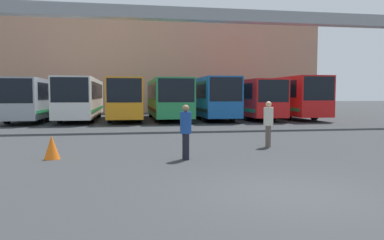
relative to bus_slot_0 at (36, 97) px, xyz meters
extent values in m
plane|color=#2D3033|center=(10.02, -23.24, -1.77)|extent=(200.00, 200.00, 0.00)
cube|color=tan|center=(10.02, 16.66, 3.36)|extent=(37.38, 12.00, 10.25)
cube|color=gray|center=(10.02, -8.36, 4.83)|extent=(28.39, 0.80, 0.70)
cube|color=#999EA5|center=(0.00, 0.01, -0.06)|extent=(2.54, 11.75, 2.71)
cube|color=black|center=(0.00, -5.84, 0.43)|extent=(2.34, 0.06, 1.52)
cube|color=black|center=(0.00, 0.01, 0.43)|extent=(2.57, 9.99, 1.14)
cube|color=#268C4C|center=(0.00, 0.01, -0.93)|extent=(2.57, 11.16, 0.24)
cylinder|color=black|center=(-1.11, -3.28, -1.28)|extent=(0.28, 0.97, 0.97)
cylinder|color=black|center=(1.11, -3.28, -1.28)|extent=(0.28, 0.97, 0.97)
cylinder|color=black|center=(-1.11, 3.30, -1.28)|extent=(0.28, 0.97, 0.97)
cylinder|color=black|center=(1.11, 3.30, -1.28)|extent=(0.28, 0.97, 0.97)
cube|color=silver|center=(3.34, 0.18, -0.02)|extent=(2.49, 12.09, 2.80)
cube|color=black|center=(3.34, -5.84, 0.50)|extent=(2.29, 0.06, 1.57)
cube|color=black|center=(3.34, 0.18, 0.50)|extent=(2.52, 10.28, 1.18)
cube|color=#268C4C|center=(3.34, 0.18, -0.91)|extent=(2.52, 11.49, 0.24)
cylinder|color=black|center=(2.26, -3.20, -1.25)|extent=(0.28, 1.02, 1.02)
cylinder|color=black|center=(4.42, -3.20, -1.25)|extent=(0.28, 1.02, 1.02)
cylinder|color=black|center=(2.26, 3.57, -1.25)|extent=(0.28, 1.02, 1.02)
cylinder|color=black|center=(4.42, 3.57, -1.25)|extent=(0.28, 1.02, 1.02)
cube|color=orange|center=(6.68, -0.69, -0.03)|extent=(2.41, 10.35, 2.77)
cube|color=black|center=(6.68, -5.84, 0.47)|extent=(2.21, 0.06, 1.55)
cube|color=black|center=(6.68, -0.69, 0.47)|extent=(2.44, 8.80, 1.16)
cube|color=red|center=(6.68, -0.69, -0.92)|extent=(2.44, 9.84, 0.24)
cylinder|color=black|center=(5.64, -3.59, -1.29)|extent=(0.28, 0.96, 0.96)
cylinder|color=black|center=(7.72, -3.59, -1.29)|extent=(0.28, 0.96, 0.96)
cylinder|color=black|center=(5.64, 2.21, -1.29)|extent=(0.28, 0.96, 0.96)
cylinder|color=black|center=(7.72, 2.21, -1.29)|extent=(0.28, 0.96, 0.96)
cube|color=#268C4C|center=(10.02, -0.34, -0.03)|extent=(2.60, 11.05, 2.78)
cube|color=black|center=(10.02, -5.84, 0.48)|extent=(2.39, 0.06, 1.55)
cube|color=black|center=(10.02, -0.34, 0.48)|extent=(2.63, 9.39, 1.17)
cube|color=black|center=(10.02, -0.34, -0.92)|extent=(2.63, 10.49, 0.24)
cylinder|color=black|center=(8.88, -3.43, -1.28)|extent=(0.28, 0.97, 0.97)
cylinder|color=black|center=(11.16, -3.43, -1.28)|extent=(0.28, 0.97, 0.97)
cylinder|color=black|center=(8.88, 2.75, -1.28)|extent=(0.28, 0.97, 0.97)
cylinder|color=black|center=(11.16, 2.75, -1.28)|extent=(0.28, 0.97, 0.97)
cube|color=#1959A5|center=(13.36, -0.80, 0.02)|extent=(2.44, 10.13, 2.88)
cube|color=black|center=(13.36, -5.84, 0.56)|extent=(2.25, 0.06, 1.61)
cube|color=black|center=(13.36, -0.80, 0.56)|extent=(2.47, 8.61, 1.21)
cube|color=black|center=(13.36, -0.80, -0.90)|extent=(2.47, 9.62, 0.24)
cylinder|color=black|center=(12.30, -3.64, -1.23)|extent=(0.28, 1.07, 1.07)
cylinder|color=black|center=(14.42, -3.64, -1.23)|extent=(0.28, 1.07, 1.07)
cylinder|color=black|center=(12.30, 2.04, -1.23)|extent=(0.28, 1.07, 1.07)
cylinder|color=black|center=(14.42, 2.04, -1.23)|extent=(0.28, 1.07, 1.07)
cube|color=red|center=(16.70, 0.35, -0.05)|extent=(2.40, 12.43, 2.74)
cube|color=black|center=(16.70, -5.84, 0.45)|extent=(2.21, 0.06, 1.53)
cube|color=black|center=(16.70, 0.35, 0.45)|extent=(2.43, 10.57, 1.15)
cube|color=#268C4C|center=(16.70, 0.35, -0.92)|extent=(2.43, 11.81, 0.24)
cylinder|color=black|center=(15.66, -3.13, -1.29)|extent=(0.28, 0.95, 0.95)
cylinder|color=black|center=(17.74, -3.13, -1.29)|extent=(0.28, 0.95, 0.95)
cylinder|color=black|center=(15.66, 3.84, -1.29)|extent=(0.28, 0.95, 0.95)
cylinder|color=black|center=(17.74, 3.84, -1.29)|extent=(0.28, 0.95, 0.95)
cube|color=red|center=(20.04, 0.20, 0.08)|extent=(2.51, 12.12, 2.99)
cube|color=black|center=(20.04, -5.84, 0.63)|extent=(2.31, 0.06, 1.67)
cube|color=black|center=(20.04, 0.20, 0.63)|extent=(2.54, 10.30, 1.25)
cube|color=#268C4C|center=(20.04, 0.20, -0.88)|extent=(2.54, 11.52, 0.24)
cylinder|color=black|center=(18.94, -3.20, -1.27)|extent=(0.28, 1.00, 1.00)
cylinder|color=black|center=(21.13, -3.20, -1.27)|extent=(0.28, 1.00, 1.00)
cylinder|color=black|center=(18.94, 3.59, -1.27)|extent=(0.28, 1.00, 1.00)
cylinder|color=black|center=(21.13, 3.59, -1.27)|extent=(0.28, 1.00, 1.00)
cylinder|color=brown|center=(12.09, -16.74, -1.36)|extent=(0.19, 0.19, 0.82)
cylinder|color=brown|center=(12.02, -16.88, -1.36)|extent=(0.19, 0.19, 0.82)
cylinder|color=beige|center=(12.06, -16.81, -0.61)|extent=(0.36, 0.36, 0.68)
sphere|color=tan|center=(12.06, -16.81, -0.16)|extent=(0.22, 0.22, 0.22)
cylinder|color=black|center=(8.59, -18.86, -1.37)|extent=(0.18, 0.18, 0.79)
cylinder|color=black|center=(8.60, -19.02, -1.37)|extent=(0.18, 0.18, 0.79)
cylinder|color=navy|center=(8.60, -18.94, -0.65)|extent=(0.35, 0.35, 0.66)
sphere|color=#8C6647|center=(8.60, -18.94, -0.21)|extent=(0.21, 0.21, 0.21)
cone|color=orange|center=(4.58, -18.19, -1.40)|extent=(0.48, 0.48, 0.73)
camera|label=1|loc=(6.86, -30.06, 0.20)|focal=35.00mm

